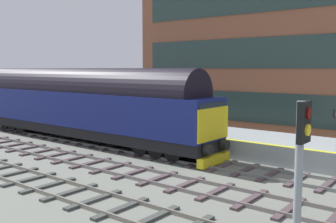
# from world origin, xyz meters

# --- Properties ---
(ground_plane) EXTENTS (140.00, 140.00, 0.00)m
(ground_plane) POSITION_xyz_m (0.00, 0.00, 0.00)
(ground_plane) COLOR slate
(ground_plane) RESTS_ON ground
(track_main) EXTENTS (2.50, 60.00, 0.15)m
(track_main) POSITION_xyz_m (0.00, -0.00, 0.05)
(track_main) COLOR slate
(track_main) RESTS_ON ground
(track_adjacent_west) EXTENTS (2.50, 60.00, 0.15)m
(track_adjacent_west) POSITION_xyz_m (-3.52, 0.00, 0.06)
(track_adjacent_west) COLOR gray
(track_adjacent_west) RESTS_ON ground
(track_adjacent_far_west) EXTENTS (2.50, 60.00, 0.15)m
(track_adjacent_far_west) POSITION_xyz_m (-6.99, -0.00, 0.05)
(track_adjacent_far_west) COLOR gray
(track_adjacent_far_west) RESTS_ON ground
(station_platform) EXTENTS (4.00, 44.00, 1.01)m
(station_platform) POSITION_xyz_m (3.60, 0.00, 0.50)
(station_platform) COLOR #949EA1
(station_platform) RESTS_ON ground
(diesel_locomotive) EXTENTS (2.74, 20.22, 4.68)m
(diesel_locomotive) POSITION_xyz_m (0.00, 8.66, 2.49)
(diesel_locomotive) COLOR black
(diesel_locomotive) RESTS_ON ground
(signal_post_near) EXTENTS (0.44, 0.22, 4.13)m
(signal_post_near) POSITION_xyz_m (-9.32, -8.76, 2.59)
(signal_post_near) COLOR gray
(signal_post_near) RESTS_ON ground
(waiting_passenger) EXTENTS (0.35, 0.51, 1.64)m
(waiting_passenger) POSITION_xyz_m (2.65, 2.48, 1.99)
(waiting_passenger) COLOR #32273C
(waiting_passenger) RESTS_ON station_platform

